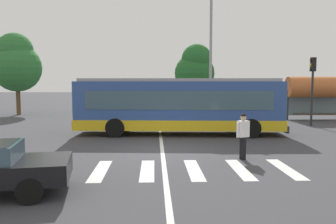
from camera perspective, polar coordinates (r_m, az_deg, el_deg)
name	(u,v)px	position (r m, az deg, el deg)	size (l,w,h in m)	color
ground_plane	(162,151)	(14.54, -1.02, -6.41)	(160.00, 160.00, 0.00)	#3D3D42
city_transit_bus	(179,105)	(18.83, 1.80, 1.09)	(11.33, 3.33, 3.06)	black
pedestrian_crossing_street	(243,134)	(13.06, 12.32, -3.53)	(0.54, 0.40, 1.72)	black
parked_car_blue	(111,105)	(31.47, -9.46, 1.14)	(1.90, 4.51, 1.35)	black
parked_car_champagne	(139,105)	(31.00, -4.83, 1.13)	(1.89, 4.51, 1.35)	black
parked_car_teal	(171,105)	(31.31, 0.44, 1.18)	(1.96, 4.54, 1.35)	black
parked_car_red	(199,105)	(31.56, 5.08, 1.20)	(1.88, 4.50, 1.35)	black
parked_car_black	(229,105)	(32.11, 10.08, 1.20)	(1.96, 4.54, 1.35)	black
traffic_light_far_corner	(313,80)	(24.27, 22.82, 4.92)	(0.33, 0.32, 4.44)	#28282B
bus_stop_shelter	(319,88)	(28.07, 23.77, 3.68)	(4.82, 1.54, 3.25)	#28282B
twin_arm_street_lamp	(211,42)	(26.01, 7.11, 11.48)	(4.12, 0.32, 9.57)	#939399
background_tree_left	(16,63)	(32.61, -23.81, 7.45)	(4.12, 4.12, 7.05)	brown
background_tree_right	(195,69)	(35.77, 4.52, 7.06)	(4.12, 4.12, 6.70)	brown
crosswalk_painted_stripes	(194,170)	(11.50, 4.32, -9.51)	(6.57, 2.74, 0.01)	silver
lane_center_line	(161,142)	(16.51, -1.12, -5.02)	(0.16, 24.00, 0.01)	silver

